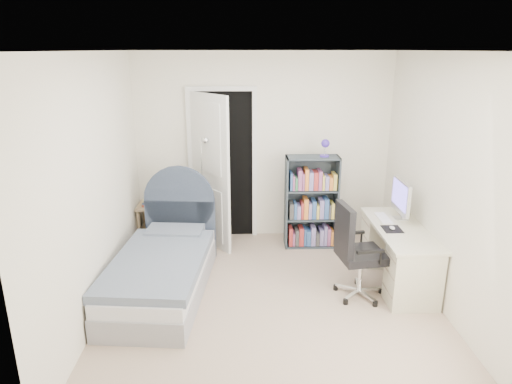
{
  "coord_description": "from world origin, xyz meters",
  "views": [
    {
      "loc": [
        -0.3,
        -4.22,
        2.52
      ],
      "look_at": [
        -0.15,
        0.38,
        1.07
      ],
      "focal_mm": 32.0,
      "sensor_mm": 36.0,
      "label": 1
    }
  ],
  "objects_px": {
    "nightstand": "(154,213)",
    "desk": "(398,252)",
    "bookcase": "(311,206)",
    "bed": "(164,267)",
    "floor_lamp": "(205,203)",
    "office_chair": "(355,247)"
  },
  "relations": [
    {
      "from": "nightstand",
      "to": "desk",
      "type": "distance_m",
      "value": 3.17
    },
    {
      "from": "nightstand",
      "to": "bookcase",
      "type": "bearing_deg",
      "value": -5.46
    },
    {
      "from": "bed",
      "to": "desk",
      "type": "bearing_deg",
      "value": 2.21
    },
    {
      "from": "floor_lamp",
      "to": "office_chair",
      "type": "height_order",
      "value": "floor_lamp"
    },
    {
      "from": "floor_lamp",
      "to": "desk",
      "type": "relative_size",
      "value": 1.09
    },
    {
      "from": "bed",
      "to": "floor_lamp",
      "type": "xyz_separation_m",
      "value": [
        0.36,
        1.17,
        0.34
      ]
    },
    {
      "from": "nightstand",
      "to": "floor_lamp",
      "type": "distance_m",
      "value": 0.75
    },
    {
      "from": "bed",
      "to": "nightstand",
      "type": "height_order",
      "value": "bed"
    },
    {
      "from": "bed",
      "to": "office_chair",
      "type": "bearing_deg",
      "value": -5.68
    },
    {
      "from": "office_chair",
      "to": "nightstand",
      "type": "bearing_deg",
      "value": 146.85
    },
    {
      "from": "bookcase",
      "to": "desk",
      "type": "xyz_separation_m",
      "value": [
        0.82,
        -1.03,
        -0.2
      ]
    },
    {
      "from": "floor_lamp",
      "to": "office_chair",
      "type": "distance_m",
      "value": 2.14
    },
    {
      "from": "nightstand",
      "to": "office_chair",
      "type": "xyz_separation_m",
      "value": [
        2.35,
        -1.53,
        0.16
      ]
    },
    {
      "from": "nightstand",
      "to": "office_chair",
      "type": "relative_size",
      "value": 0.6
    },
    {
      "from": "nightstand",
      "to": "floor_lamp",
      "type": "bearing_deg",
      "value": -13.14
    },
    {
      "from": "bookcase",
      "to": "desk",
      "type": "relative_size",
      "value": 1.07
    },
    {
      "from": "desk",
      "to": "bed",
      "type": "bearing_deg",
      "value": -177.79
    },
    {
      "from": "bed",
      "to": "floor_lamp",
      "type": "bearing_deg",
      "value": 72.7
    },
    {
      "from": "bed",
      "to": "bookcase",
      "type": "bearing_deg",
      "value": 32.71
    },
    {
      "from": "bookcase",
      "to": "office_chair",
      "type": "height_order",
      "value": "bookcase"
    },
    {
      "from": "floor_lamp",
      "to": "office_chair",
      "type": "xyz_separation_m",
      "value": [
        1.64,
        -1.37,
        -0.04
      ]
    },
    {
      "from": "floor_lamp",
      "to": "nightstand",
      "type": "bearing_deg",
      "value": 166.86
    }
  ]
}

